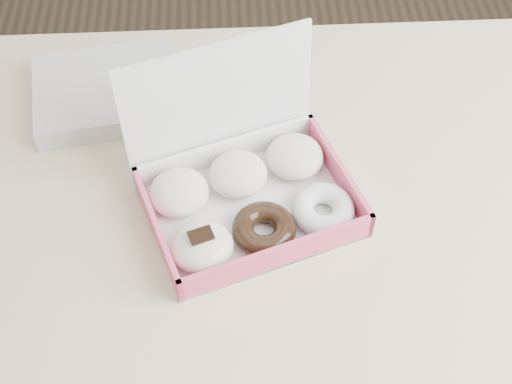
{
  "coord_description": "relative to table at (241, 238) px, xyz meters",
  "views": [
    {
      "loc": [
        -0.01,
        -0.61,
        1.57
      ],
      "look_at": [
        0.02,
        -0.03,
        0.82
      ],
      "focal_mm": 50.0,
      "sensor_mm": 36.0,
      "label": 1
    }
  ],
  "objects": [
    {
      "name": "donut_box",
      "position": [
        0.01,
        0.01,
        0.11
      ],
      "size": [
        0.34,
        0.31,
        0.21
      ],
      "rotation": [
        0.0,
        0.0,
        0.33
      ],
      "color": "white",
      "rests_on": "table"
    },
    {
      "name": "newspapers",
      "position": [
        -0.2,
        0.23,
        0.1
      ],
      "size": [
        0.26,
        0.22,
        0.04
      ],
      "primitive_type": "cube",
      "rotation": [
        0.0,
        0.0,
        0.15
      ],
      "color": "silver",
      "rests_on": "table"
    },
    {
      "name": "table",
      "position": [
        0.0,
        0.0,
        0.0
      ],
      "size": [
        1.2,
        0.8,
        0.75
      ],
      "color": "#C7B483",
      "rests_on": "ground"
    }
  ]
}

